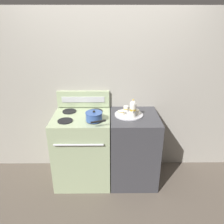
{
  "coord_description": "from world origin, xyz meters",
  "views": [
    {
      "loc": [
        0.05,
        -2.48,
        2.04
      ],
      "look_at": [
        0.08,
        -0.06,
        1.02
      ],
      "focal_mm": 35.0,
      "sensor_mm": 36.0,
      "label": 1
    }
  ],
  "objects_px": {
    "saucepan": "(94,116)",
    "serving_tray": "(129,115)",
    "teacup_left": "(121,113)",
    "teapot": "(133,109)",
    "teacup_right": "(136,112)",
    "creamer_jug": "(126,109)",
    "stove": "(83,148)"
  },
  "relations": [
    {
      "from": "stove",
      "to": "teapot",
      "type": "xyz_separation_m",
      "value": [
        0.63,
        -0.05,
        0.59
      ]
    },
    {
      "from": "stove",
      "to": "teacup_right",
      "type": "relative_size",
      "value": 7.63
    },
    {
      "from": "teacup_left",
      "to": "teacup_right",
      "type": "height_order",
      "value": "same"
    },
    {
      "from": "serving_tray",
      "to": "saucepan",
      "type": "bearing_deg",
      "value": -157.11
    },
    {
      "from": "stove",
      "to": "serving_tray",
      "type": "distance_m",
      "value": 0.76
    },
    {
      "from": "serving_tray",
      "to": "teacup_right",
      "type": "relative_size",
      "value": 2.87
    },
    {
      "from": "serving_tray",
      "to": "teacup_left",
      "type": "distance_m",
      "value": 0.1
    },
    {
      "from": "creamer_jug",
      "to": "saucepan",
      "type": "bearing_deg",
      "value": -144.55
    },
    {
      "from": "saucepan",
      "to": "teacup_left",
      "type": "distance_m",
      "value": 0.36
    },
    {
      "from": "teacup_left",
      "to": "teapot",
      "type": "bearing_deg",
      "value": -25.15
    },
    {
      "from": "stove",
      "to": "creamer_jug",
      "type": "xyz_separation_m",
      "value": [
        0.57,
        0.13,
        0.51
      ]
    },
    {
      "from": "serving_tray",
      "to": "teapot",
      "type": "relative_size",
      "value": 1.57
    },
    {
      "from": "teacup_right",
      "to": "creamer_jug",
      "type": "height_order",
      "value": "creamer_jug"
    },
    {
      "from": "teacup_right",
      "to": "creamer_jug",
      "type": "xyz_separation_m",
      "value": [
        -0.12,
        0.08,
        0.01
      ]
    },
    {
      "from": "teapot",
      "to": "creamer_jug",
      "type": "xyz_separation_m",
      "value": [
        -0.07,
        0.18,
        -0.07
      ]
    },
    {
      "from": "stove",
      "to": "teacup_left",
      "type": "relative_size",
      "value": 7.63
    },
    {
      "from": "teacup_left",
      "to": "saucepan",
      "type": "bearing_deg",
      "value": -153.53
    },
    {
      "from": "stove",
      "to": "saucepan",
      "type": "relative_size",
      "value": 3.06
    },
    {
      "from": "teapot",
      "to": "teacup_left",
      "type": "height_order",
      "value": "teapot"
    },
    {
      "from": "serving_tray",
      "to": "creamer_jug",
      "type": "bearing_deg",
      "value": 106.15
    },
    {
      "from": "serving_tray",
      "to": "creamer_jug",
      "type": "relative_size",
      "value": 5.27
    },
    {
      "from": "saucepan",
      "to": "teacup_left",
      "type": "xyz_separation_m",
      "value": [
        0.33,
        0.16,
        -0.02
      ]
    },
    {
      "from": "saucepan",
      "to": "teacup_right",
      "type": "relative_size",
      "value": 2.49
    },
    {
      "from": "teacup_left",
      "to": "teacup_right",
      "type": "relative_size",
      "value": 1.0
    },
    {
      "from": "saucepan",
      "to": "serving_tray",
      "type": "xyz_separation_m",
      "value": [
        0.42,
        0.18,
        -0.06
      ]
    },
    {
      "from": "saucepan",
      "to": "teapot",
      "type": "distance_m",
      "value": 0.48
    },
    {
      "from": "serving_tray",
      "to": "teacup_right",
      "type": "distance_m",
      "value": 0.1
    },
    {
      "from": "teacup_right",
      "to": "creamer_jug",
      "type": "distance_m",
      "value": 0.14
    },
    {
      "from": "teacup_left",
      "to": "teacup_right",
      "type": "bearing_deg",
      "value": 11.56
    },
    {
      "from": "teacup_left",
      "to": "creamer_jug",
      "type": "relative_size",
      "value": 1.84
    },
    {
      "from": "creamer_jug",
      "to": "stove",
      "type": "bearing_deg",
      "value": -166.87
    },
    {
      "from": "teacup_right",
      "to": "teacup_left",
      "type": "bearing_deg",
      "value": -168.44
    }
  ]
}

